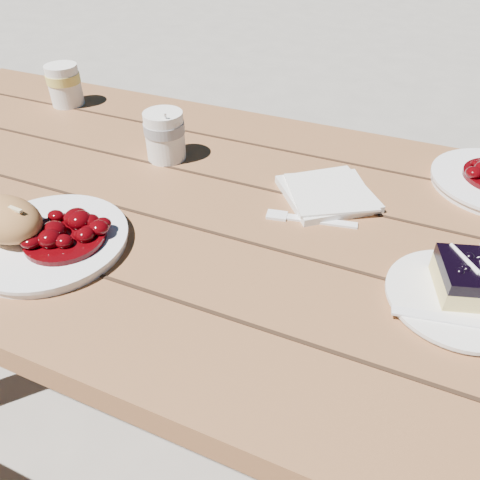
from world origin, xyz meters
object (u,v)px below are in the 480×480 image
at_px(second_cup, 65,85).
at_px(dessert_plate, 458,298).
at_px(coffee_cup, 165,136).
at_px(main_plate, 50,242).
at_px(picnic_table, 259,282).
at_px(bread_roll, 6,219).
at_px(blueberry_cake, 473,278).

bearing_deg(second_cup, dessert_plate, -19.77).
bearing_deg(coffee_cup, main_plate, -94.04).
height_order(picnic_table, bread_roll, bread_roll).
relative_size(dessert_plate, blueberry_cake, 1.73).
bearing_deg(coffee_cup, blueberry_cake, -17.20).
distance_m(picnic_table, bread_roll, 0.46).
xyz_separation_m(coffee_cup, second_cup, (-0.37, 0.15, 0.00)).
bearing_deg(main_plate, blueberry_cake, 13.15).
bearing_deg(picnic_table, blueberry_cake, -11.64).
distance_m(main_plate, bread_roll, 0.07).
bearing_deg(blueberry_cake, coffee_cup, 145.76).
bearing_deg(main_plate, bread_roll, -160.02).
bearing_deg(main_plate, coffee_cup, 85.96).
bearing_deg(bread_roll, picnic_table, 34.87).
xyz_separation_m(main_plate, dessert_plate, (0.60, 0.13, -0.00)).
height_order(blueberry_cake, coffee_cup, coffee_cup).
bearing_deg(bread_roll, second_cup, 121.07).
relative_size(picnic_table, blueberry_cake, 18.02).
bearing_deg(blueberry_cake, dessert_plate, -140.73).
relative_size(bread_roll, second_cup, 1.31).
height_order(coffee_cup, second_cup, same).
bearing_deg(coffee_cup, dessert_plate, -18.81).
xyz_separation_m(bread_roll, blueberry_cake, (0.67, 0.16, -0.01)).
xyz_separation_m(bread_roll, coffee_cup, (0.08, 0.35, -0.00)).
height_order(main_plate, coffee_cup, coffee_cup).
distance_m(dessert_plate, second_cup, 1.02).
height_order(bread_roll, dessert_plate, bread_roll).
bearing_deg(picnic_table, second_cup, 157.63).
distance_m(picnic_table, coffee_cup, 0.35).
relative_size(blueberry_cake, second_cup, 1.12).
xyz_separation_m(picnic_table, coffee_cup, (-0.26, 0.11, 0.21)).
distance_m(picnic_table, dessert_plate, 0.38).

